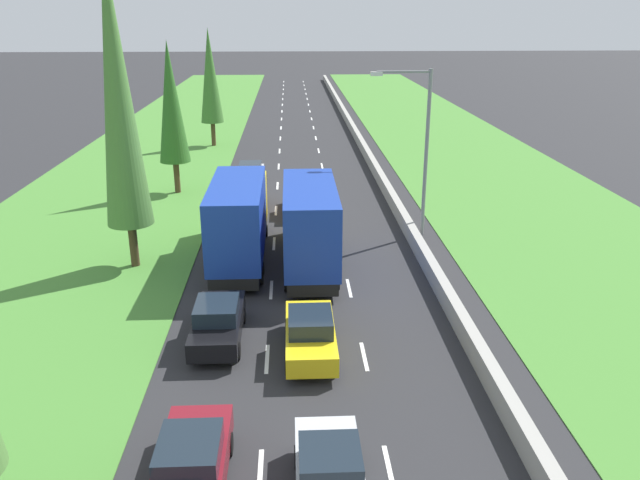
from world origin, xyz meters
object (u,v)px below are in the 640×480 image
at_px(orange_hatchback_left_lane_fifth, 251,196).
at_px(silver_sedan_left_lane, 251,174).
at_px(street_light_mast, 420,142).
at_px(maroon_sedan_left_lane, 191,465).
at_px(blue_box_truck_left_lane, 239,218).
at_px(poplar_tree_second, 117,88).
at_px(black_sedan_left_lane, 218,321).
at_px(poplar_tree_fourth, 210,76).
at_px(silver_sedan_centre_lane, 301,200).
at_px(silver_hatchback_centre_lane, 329,473).
at_px(yellow_sedan_centre_lane, 310,333).
at_px(poplar_tree_third, 171,103).
at_px(blue_box_truck_centre_lane, 309,222).

height_order(orange_hatchback_left_lane_fifth, silver_sedan_left_lane, orange_hatchback_left_lane_fifth).
bearing_deg(street_light_mast, maroon_sedan_left_lane, -116.04).
xyz_separation_m(blue_box_truck_left_lane, poplar_tree_second, (-5.10, -0.56, 6.34)).
relative_size(black_sedan_left_lane, blue_box_truck_left_lane, 0.48).
bearing_deg(maroon_sedan_left_lane, orange_hatchback_left_lane_fifth, 89.60).
xyz_separation_m(silver_sedan_left_lane, poplar_tree_fourth, (-4.22, 14.39, 5.48)).
relative_size(silver_sedan_centre_lane, street_light_mast, 0.50).
relative_size(blue_box_truck_left_lane, silver_sedan_left_lane, 2.09).
bearing_deg(silver_hatchback_centre_lane, silver_sedan_left_lane, 96.74).
bearing_deg(black_sedan_left_lane, silver_sedan_left_lane, 90.10).
bearing_deg(black_sedan_left_lane, street_light_mast, 50.10).
distance_m(yellow_sedan_centre_lane, poplar_tree_fourth, 39.51).
relative_size(maroon_sedan_left_lane, silver_sedan_centre_lane, 1.00).
height_order(silver_sedan_centre_lane, poplar_tree_fourth, poplar_tree_fourth).
relative_size(black_sedan_left_lane, orange_hatchback_left_lane_fifth, 1.15).
relative_size(poplar_tree_fourth, street_light_mast, 1.16).
distance_m(silver_hatchback_centre_lane, black_sedan_left_lane, 9.23).
relative_size(silver_sedan_centre_lane, poplar_tree_third, 0.45).
bearing_deg(poplar_tree_second, blue_box_truck_centre_lane, -1.45).
bearing_deg(street_light_mast, black_sedan_left_lane, -129.90).
xyz_separation_m(poplar_tree_third, street_light_mast, (14.68, -9.43, -0.87)).
height_order(silver_sedan_left_lane, poplar_tree_fourth, poplar_tree_fourth).
height_order(blue_box_truck_centre_lane, poplar_tree_third, poplar_tree_third).
bearing_deg(yellow_sedan_centre_lane, blue_box_truck_centre_lane, 88.32).
relative_size(blue_box_truck_left_lane, orange_hatchback_left_lane_fifth, 2.41).
relative_size(maroon_sedan_left_lane, poplar_tree_fourth, 0.43).
bearing_deg(maroon_sedan_left_lane, poplar_tree_second, 107.65).
distance_m(orange_hatchback_left_lane_fifth, poplar_tree_third, 8.48).
relative_size(blue_box_truck_centre_lane, orange_hatchback_left_lane_fifth, 2.41).
height_order(orange_hatchback_left_lane_fifth, poplar_tree_third, poplar_tree_third).
height_order(silver_hatchback_centre_lane, blue_box_truck_centre_lane, blue_box_truck_centre_lane).
distance_m(maroon_sedan_left_lane, orange_hatchback_left_lane_fifth, 24.99).
xyz_separation_m(maroon_sedan_left_lane, blue_box_truck_left_lane, (0.11, 16.26, 1.37)).
relative_size(maroon_sedan_left_lane, orange_hatchback_left_lane_fifth, 1.15).
relative_size(silver_hatchback_centre_lane, blue_box_truck_centre_lane, 0.41).
height_order(maroon_sedan_left_lane, orange_hatchback_left_lane_fifth, orange_hatchback_left_lane_fifth).
distance_m(poplar_tree_third, street_light_mast, 17.47).
bearing_deg(blue_box_truck_left_lane, silver_hatchback_centre_lane, -78.53).
xyz_separation_m(blue_box_truck_left_lane, orange_hatchback_left_lane_fifth, (0.06, 8.74, -1.35)).
distance_m(silver_hatchback_centre_lane, yellow_sedan_centre_lane, 7.37).
xyz_separation_m(orange_hatchback_left_lane_fifth, street_light_mast, (9.41, -5.38, 4.40)).
height_order(blue_box_truck_centre_lane, orange_hatchback_left_lane_fifth, blue_box_truck_centre_lane).
xyz_separation_m(maroon_sedan_left_lane, blue_box_truck_centre_lane, (3.53, 15.48, 1.37)).
distance_m(poplar_tree_third, poplar_tree_fourth, 16.21).
xyz_separation_m(silver_sedan_centre_lane, street_light_mast, (6.30, -4.42, 4.42)).
relative_size(blue_box_truck_centre_lane, silver_sedan_left_lane, 2.09).
bearing_deg(poplar_tree_second, silver_hatchback_centre_lane, -62.31).
bearing_deg(silver_sedan_left_lane, yellow_sedan_centre_lane, -81.76).
height_order(yellow_sedan_centre_lane, poplar_tree_third, poplar_tree_third).
relative_size(silver_sedan_left_lane, poplar_tree_fourth, 0.43).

